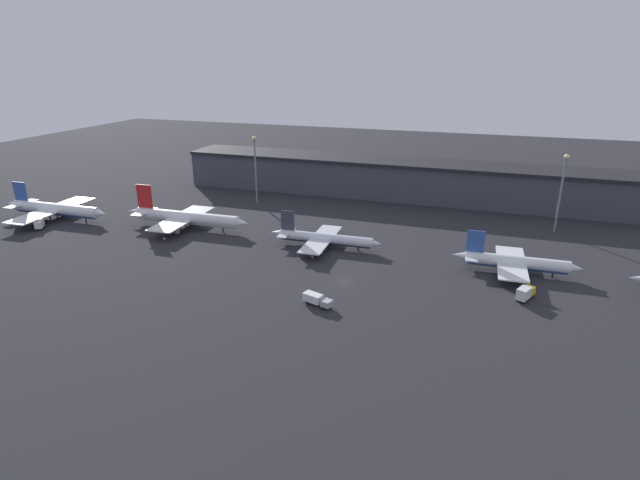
# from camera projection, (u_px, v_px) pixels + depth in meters

# --- Properties ---
(ground) EXTENTS (600.00, 600.00, 0.00)m
(ground) POSITION_uv_depth(u_px,v_px,m) (344.00, 282.00, 138.60)
(ground) COLOR #26262B
(terminal_building) EXTENTS (198.69, 22.12, 16.35)m
(terminal_building) POSITION_uv_depth(u_px,v_px,m) (403.00, 179.00, 217.75)
(terminal_building) COLOR #3D424C
(terminal_building) RESTS_ON ground
(airplane_0) EXTENTS (46.21, 36.99, 13.40)m
(airplane_0) POSITION_uv_depth(u_px,v_px,m) (55.00, 209.00, 190.39)
(airplane_0) COLOR white
(airplane_0) RESTS_ON ground
(airplane_1) EXTENTS (49.03, 31.50, 15.01)m
(airplane_1) POSITION_uv_depth(u_px,v_px,m) (186.00, 218.00, 180.10)
(airplane_1) COLOR silver
(airplane_1) RESTS_ON ground
(airplane_2) EXTENTS (37.67, 27.73, 11.33)m
(airplane_2) POSITION_uv_depth(u_px,v_px,m) (324.00, 239.00, 162.50)
(airplane_2) COLOR silver
(airplane_2) RESTS_ON ground
(airplane_3) EXTENTS (35.53, 26.31, 11.77)m
(airplane_3) POSITION_uv_depth(u_px,v_px,m) (515.00, 262.00, 143.02)
(airplane_3) COLOR white
(airplane_3) RESTS_ON ground
(service_vehicle_0) EXTENTS (5.12, 7.01, 3.60)m
(service_vehicle_0) POSITION_uv_depth(u_px,v_px,m) (525.00, 293.00, 127.58)
(service_vehicle_0) COLOR gold
(service_vehicle_0) RESTS_ON ground
(service_vehicle_1) EXTENTS (8.34, 4.84, 2.81)m
(service_vehicle_1) POSITION_uv_depth(u_px,v_px,m) (317.00, 299.00, 125.00)
(service_vehicle_1) COLOR #9EA3A8
(service_vehicle_1) RESTS_ON ground
(service_vehicle_3) EXTENTS (4.47, 5.12, 3.85)m
(service_vehicle_3) POSITION_uv_depth(u_px,v_px,m) (39.00, 224.00, 179.77)
(service_vehicle_3) COLOR white
(service_vehicle_3) RESTS_ON ground
(lamp_post_0) EXTENTS (1.80, 1.80, 28.29)m
(lamp_post_0) POSITION_uv_depth(u_px,v_px,m) (255.00, 162.00, 205.99)
(lamp_post_0) COLOR slate
(lamp_post_0) RESTS_ON ground
(lamp_post_1) EXTENTS (1.80, 1.80, 27.85)m
(lamp_post_1) POSITION_uv_depth(u_px,v_px,m) (562.00, 184.00, 171.29)
(lamp_post_1) COLOR slate
(lamp_post_1) RESTS_ON ground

